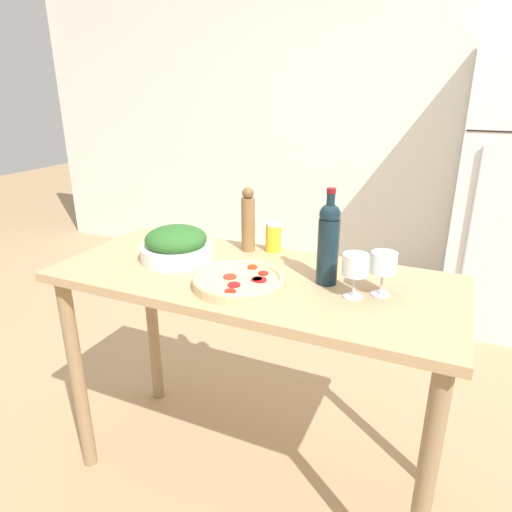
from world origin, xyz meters
TOP-DOWN VIEW (x-y plane):
  - ground_plane at (0.00, 0.00)m, footprint 14.00×14.00m
  - wall_back at (0.00, 2.30)m, footprint 6.40×0.06m
  - prep_counter at (0.00, 0.00)m, footprint 1.44×0.62m
  - wine_bottle at (0.26, 0.04)m, footprint 0.07×0.07m
  - wine_glass_near at (0.37, -0.03)m, footprint 0.08×0.08m
  - wine_glass_far at (0.44, 0.02)m, footprint 0.08×0.08m
  - pepper_mill at (-0.12, 0.23)m, footprint 0.05×0.05m
  - salad_bowl at (-0.33, 0.02)m, footprint 0.28×0.28m
  - homemade_pizza at (-0.00, -0.11)m, footprint 0.31×0.31m
  - salt_canister at (-0.03, 0.26)m, footprint 0.06×0.06m

SIDE VIEW (x-z plane):
  - ground_plane at x=0.00m, z-range 0.00..0.00m
  - prep_counter at x=0.00m, z-range 0.31..1.22m
  - homemade_pizza at x=0.00m, z-range 0.90..0.94m
  - salad_bowl at x=-0.33m, z-range 0.90..1.03m
  - salt_canister at x=-0.03m, z-range 0.90..1.02m
  - wine_glass_far at x=0.44m, z-range 0.93..1.08m
  - wine_glass_near at x=0.37m, z-range 0.93..1.08m
  - pepper_mill at x=-0.12m, z-range 0.90..1.16m
  - wine_bottle at x=0.26m, z-range 0.89..1.21m
  - wall_back at x=0.00m, z-range 0.00..2.60m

